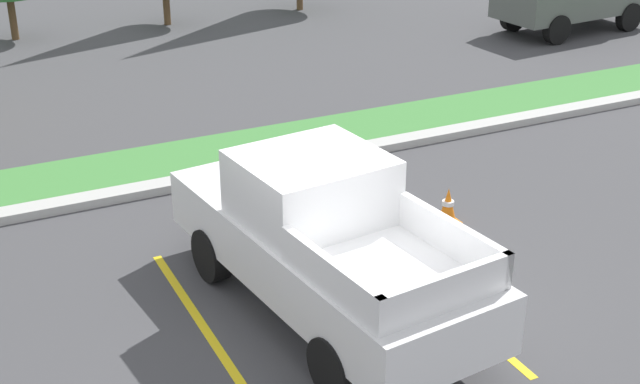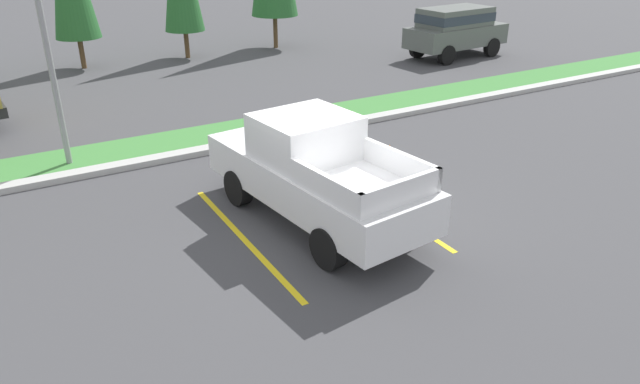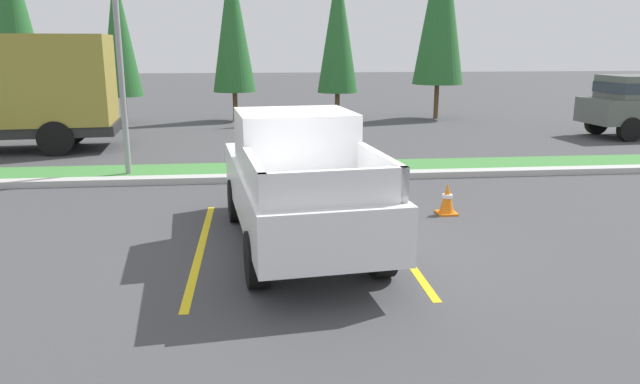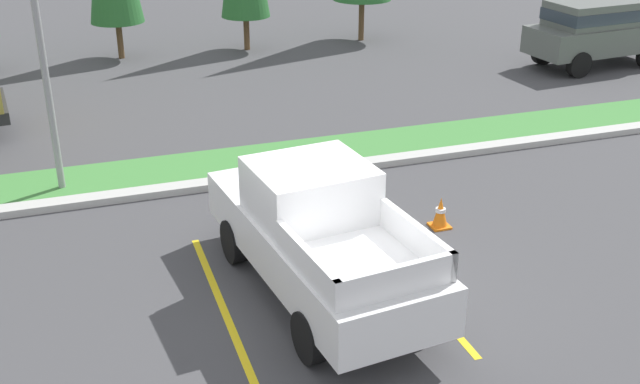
# 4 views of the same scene
# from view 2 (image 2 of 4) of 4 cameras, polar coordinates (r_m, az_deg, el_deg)

# --- Properties ---
(ground_plane) EXTENTS (120.00, 120.00, 0.00)m
(ground_plane) POSITION_cam_2_polar(r_m,az_deg,el_deg) (11.46, 0.34, -3.45)
(ground_plane) COLOR #424244
(parking_line_near) EXTENTS (0.12, 4.80, 0.01)m
(parking_line_near) POSITION_cam_2_polar(r_m,az_deg,el_deg) (11.14, -7.44, -4.55)
(parking_line_near) COLOR yellow
(parking_line_near) RESTS_ON ground
(parking_line_far) EXTENTS (0.12, 4.80, 0.01)m
(parking_line_far) POSITION_cam_2_polar(r_m,az_deg,el_deg) (12.50, 5.68, -1.02)
(parking_line_far) COLOR yellow
(parking_line_far) RESTS_ON ground
(curb_strip) EXTENTS (56.00, 0.40, 0.15)m
(curb_strip) POSITION_cam_2_polar(r_m,az_deg,el_deg) (15.56, -9.12, 4.43)
(curb_strip) COLOR #B2B2AD
(curb_strip) RESTS_ON ground
(grass_median) EXTENTS (56.00, 1.80, 0.06)m
(grass_median) POSITION_cam_2_polar(r_m,az_deg,el_deg) (16.55, -10.54, 5.42)
(grass_median) COLOR #42843D
(grass_median) RESTS_ON ground
(pickup_truck_main) EXTENTS (2.47, 5.40, 2.10)m
(pickup_truck_main) POSITION_cam_2_polar(r_m,az_deg,el_deg) (11.33, -0.66, 2.04)
(pickup_truck_main) COLOR black
(pickup_truck_main) RESTS_ON ground
(suv_distant) EXTENTS (4.74, 2.26, 2.10)m
(suv_distant) POSITION_cam_2_polar(r_m,az_deg,el_deg) (26.64, 13.08, 15.27)
(suv_distant) COLOR black
(suv_distant) RESTS_ON ground
(traffic_cone) EXTENTS (0.36, 0.36, 0.60)m
(traffic_cone) POSITION_cam_2_polar(r_m,az_deg,el_deg) (14.19, 6.75, 3.47)
(traffic_cone) COLOR orange
(traffic_cone) RESTS_ON ground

